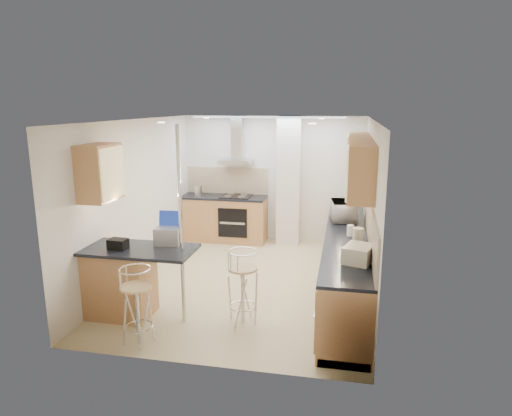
% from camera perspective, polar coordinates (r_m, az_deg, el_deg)
% --- Properties ---
extents(ground, '(4.80, 4.80, 0.00)m').
position_cam_1_polar(ground, '(7.27, -0.98, -9.16)').
color(ground, tan).
rests_on(ground, ground).
extents(room_shell, '(3.64, 4.84, 2.51)m').
position_cam_1_polar(room_shell, '(7.14, 2.16, 3.32)').
color(room_shell, white).
rests_on(room_shell, ground).
extents(right_counter, '(0.63, 4.40, 0.92)m').
position_cam_1_polar(right_counter, '(6.96, 11.24, -6.38)').
color(right_counter, '#B9724A').
rests_on(right_counter, ground).
extents(back_counter, '(1.70, 0.63, 0.92)m').
position_cam_1_polar(back_counter, '(9.29, -3.99, -1.27)').
color(back_counter, '#B9724A').
rests_on(back_counter, ground).
extents(peninsula, '(1.47, 0.72, 0.94)m').
position_cam_1_polar(peninsula, '(6.16, -14.35, -9.00)').
color(peninsula, '#B9724A').
rests_on(peninsula, ground).
extents(microwave, '(0.45, 0.61, 0.31)m').
position_cam_1_polar(microwave, '(7.35, 10.93, -0.36)').
color(microwave, silver).
rests_on(microwave, right_counter).
extents(laptop, '(0.34, 0.27, 0.22)m').
position_cam_1_polar(laptop, '(6.05, -10.91, -3.45)').
color(laptop, '#A7AAAF').
rests_on(laptop, peninsula).
extents(bag, '(0.24, 0.18, 0.13)m').
position_cam_1_polar(bag, '(6.04, -16.87, -4.31)').
color(bag, black).
rests_on(bag, peninsula).
extents(bar_stool_near, '(0.42, 0.42, 0.94)m').
position_cam_1_polar(bar_stool_near, '(5.52, -14.63, -11.77)').
color(bar_stool_near, tan).
rests_on(bar_stool_near, ground).
extents(bar_stool_end, '(0.56, 0.56, 0.97)m').
position_cam_1_polar(bar_stool_end, '(5.83, -1.66, -9.79)').
color(bar_stool_end, tan).
rests_on(bar_stool_end, ground).
extents(jar_a, '(0.14, 0.14, 0.17)m').
position_cam_1_polar(jar_a, '(7.94, 11.36, 0.11)').
color(jar_a, beige).
rests_on(jar_a, right_counter).
extents(jar_b, '(0.11, 0.11, 0.16)m').
position_cam_1_polar(jar_b, '(7.40, 12.25, -0.93)').
color(jar_b, beige).
rests_on(jar_b, right_counter).
extents(jar_c, '(0.17, 0.17, 0.20)m').
position_cam_1_polar(jar_c, '(6.24, 12.62, -3.34)').
color(jar_c, beige).
rests_on(jar_c, right_counter).
extents(jar_d, '(0.11, 0.11, 0.15)m').
position_cam_1_polar(jar_d, '(6.54, 11.72, -2.77)').
color(jar_d, silver).
rests_on(jar_d, right_counter).
extents(bread_bin, '(0.40, 0.45, 0.20)m').
position_cam_1_polar(bread_bin, '(5.48, 12.68, -5.61)').
color(bread_bin, beige).
rests_on(bread_bin, right_counter).
extents(kettle, '(0.16, 0.16, 0.20)m').
position_cam_1_polar(kettle, '(9.28, -7.23, 2.18)').
color(kettle, '#B7BABC').
rests_on(kettle, back_counter).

